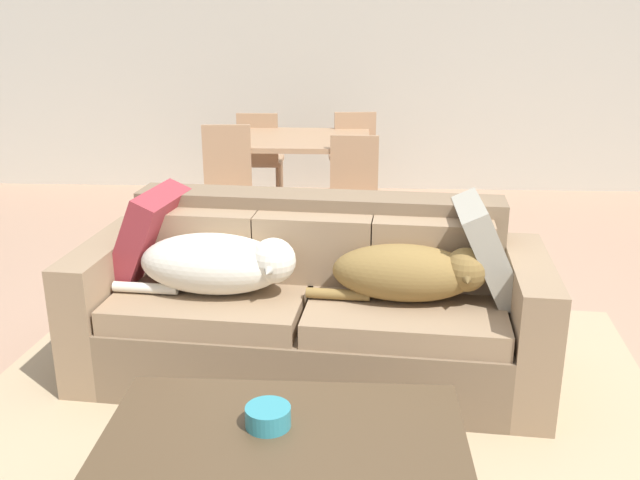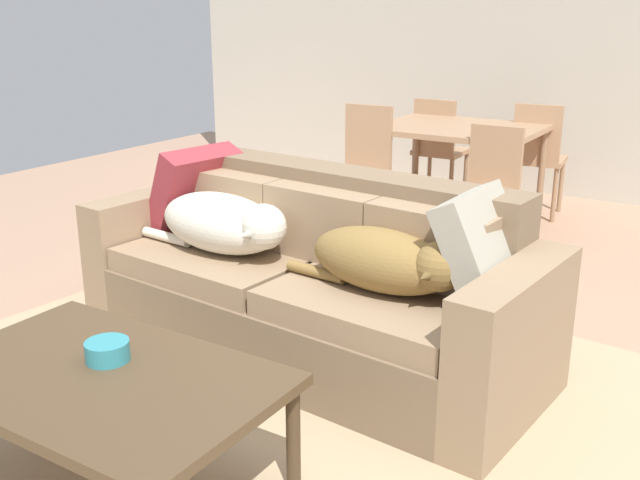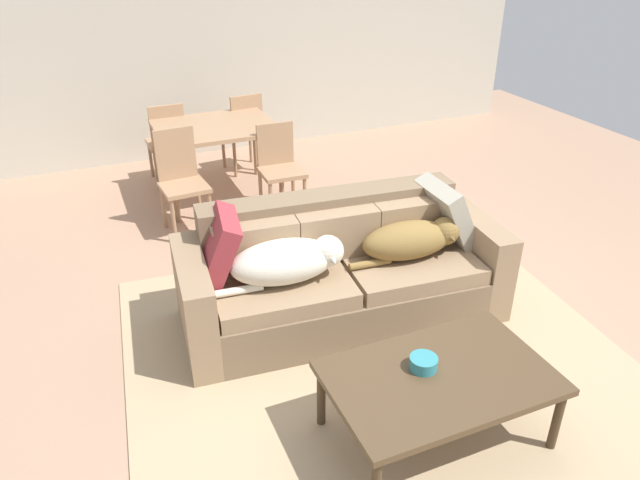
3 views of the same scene
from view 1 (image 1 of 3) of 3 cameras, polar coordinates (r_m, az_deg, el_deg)
ground_plane at (r=3.54m, az=2.81°, el=-11.62°), size 10.00×10.00×0.00m
back_partition at (r=7.08m, az=3.17°, el=15.01°), size 8.00×0.12×2.70m
area_rug at (r=3.01m, az=-1.79°, el=-17.48°), size 3.50×3.66×0.01m
couch at (r=3.53m, az=-0.72°, el=-5.53°), size 2.33×1.06×0.86m
dog_on_left_cushion at (r=3.38m, az=-8.13°, el=-1.91°), size 0.89×0.41×0.29m
dog_on_right_cushion at (r=3.29m, az=7.43°, el=-2.62°), size 0.84×0.38×0.27m
throw_pillow_by_left_arm at (r=3.67m, az=-13.71°, el=0.46°), size 0.37×0.51×0.48m
throw_pillow_by_right_arm at (r=3.44m, az=13.41°, el=-0.68°), size 0.33×0.48×0.48m
coffee_table at (r=2.38m, az=-3.03°, el=-16.78°), size 1.19×0.76×0.44m
bowl_on_coffee_table at (r=2.41m, az=-4.23°, el=-14.09°), size 0.15×0.15×0.07m
dining_table at (r=5.76m, az=-1.81°, el=7.60°), size 1.16×0.95×0.76m
dining_chair_near_left at (r=5.29m, az=-7.58°, el=4.54°), size 0.43×0.43×0.94m
dining_chair_near_right at (r=5.21m, az=2.73°, el=4.15°), size 0.41×0.41×0.87m
dining_chair_far_left at (r=6.39m, az=-4.93°, el=6.83°), size 0.41×0.41×0.89m
dining_chair_far_right at (r=6.32m, az=2.72°, el=6.89°), size 0.44×0.44×0.91m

